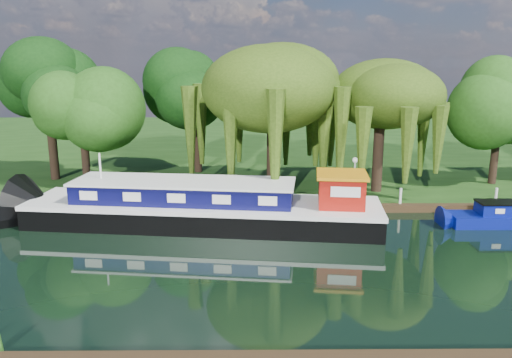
{
  "coord_description": "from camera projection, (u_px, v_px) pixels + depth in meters",
  "views": [
    {
      "loc": [
        -6.3,
        -21.6,
        9.02
      ],
      "look_at": [
        -6.06,
        5.18,
        2.8
      ],
      "focal_mm": 35.0,
      "sensor_mm": 36.0,
      "label": 1
    }
  ],
  "objects": [
    {
      "name": "ground",
      "position": [
        387.0,
        263.0,
        23.14
      ],
      "size": [
        120.0,
        120.0,
        0.0
      ],
      "primitive_type": "plane",
      "color": "black"
    },
    {
      "name": "far_bank",
      "position": [
        307.0,
        143.0,
        56.2
      ],
      "size": [
        120.0,
        52.0,
        0.45
      ],
      "primitive_type": "cube",
      "color": "#16360E",
      "rests_on": "ground"
    },
    {
      "name": "dutch_barge",
      "position": [
        206.0,
        207.0,
        28.33
      ],
      "size": [
        20.35,
        6.85,
        4.21
      ],
      "rotation": [
        0.0,
        0.0,
        -0.12
      ],
      "color": "black",
      "rests_on": "ground"
    },
    {
      "name": "red_dinghy",
      "position": [
        62.0,
        218.0,
        29.76
      ],
      "size": [
        3.68,
        2.95,
        0.68
      ],
      "primitive_type": "imported",
      "rotation": [
        0.0,
        0.0,
        1.78
      ],
      "color": "maroon",
      "rests_on": "ground"
    },
    {
      "name": "willow_left",
      "position": [
        272.0,
        90.0,
        33.0
      ],
      "size": [
        7.87,
        7.87,
        9.43
      ],
      "color": "black",
      "rests_on": "far_bank"
    },
    {
      "name": "willow_right",
      "position": [
        381.0,
        105.0,
        33.06
      ],
      "size": [
        6.59,
        6.59,
        8.03
      ],
      "color": "black",
      "rests_on": "far_bank"
    },
    {
      "name": "tree_far_left",
      "position": [
        82.0,
        109.0,
        34.07
      ],
      "size": [
        5.01,
        5.01,
        8.07
      ],
      "color": "black",
      "rests_on": "far_bank"
    },
    {
      "name": "tree_far_back",
      "position": [
        48.0,
        92.0,
        36.49
      ],
      "size": [
        5.59,
        5.59,
        9.4
      ],
      "color": "black",
      "rests_on": "far_bank"
    },
    {
      "name": "tree_far_mid",
      "position": [
        196.0,
        95.0,
        39.13
      ],
      "size": [
        5.45,
        5.45,
        8.93
      ],
      "color": "black",
      "rests_on": "far_bank"
    },
    {
      "name": "tree_far_right",
      "position": [
        500.0,
        110.0,
        35.33
      ],
      "size": [
        4.78,
        4.78,
        7.82
      ],
      "color": "black",
      "rests_on": "far_bank"
    },
    {
      "name": "lamppost",
      "position": [
        355.0,
        166.0,
        32.82
      ],
      "size": [
        0.36,
        0.36,
        2.56
      ],
      "color": "silver",
      "rests_on": "far_bank"
    },
    {
      "name": "mooring_posts",
      "position": [
        345.0,
        196.0,
        31.1
      ],
      "size": [
        19.16,
        0.16,
        1.0
      ],
      "color": "silver",
      "rests_on": "far_bank"
    }
  ]
}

